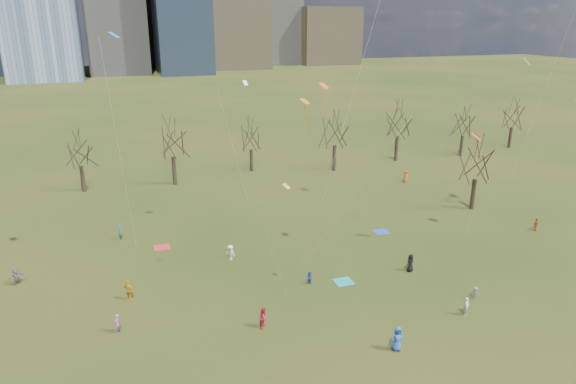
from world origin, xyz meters
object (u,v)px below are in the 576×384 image
object	(u,v)px
person_1	(466,306)
blanket_navy	(381,232)
person_2	(264,318)
person_4	(129,290)
blanket_crimson	(162,247)
person_0	(397,339)
blanket_teal	(344,282)

from	to	relation	value
person_1	blanket_navy	bearing A→B (deg)	46.49
person_2	person_4	size ratio (longest dim) A/B	0.95
person_1	person_2	xyz separation A→B (m)	(-15.44, 3.64, 0.06)
blanket_navy	person_2	world-z (taller)	person_2
blanket_crimson	person_1	xyz separation A→B (m)	(21.12, -20.79, 0.76)
person_1	blanket_crimson	bearing A→B (deg)	98.55
person_0	person_4	size ratio (longest dim) A/B	1.07
person_1	person_2	bearing A→B (deg)	129.82
person_4	person_1	bearing A→B (deg)	-158.95
blanket_navy	person_0	world-z (taller)	person_0
blanket_teal	person_0	xyz separation A→B (m)	(-0.74, -10.23, 0.92)
blanket_teal	person_1	size ratio (longest dim) A/B	1.04
blanket_navy	person_1	xyz separation A→B (m)	(-1.96, -16.90, 0.76)
person_0	person_4	distance (m)	21.88
blanket_crimson	blanket_navy	bearing A→B (deg)	-9.56
blanket_teal	person_2	size ratio (longest dim) A/B	0.96
blanket_crimson	person_1	distance (m)	29.65
blanket_crimson	person_2	size ratio (longest dim) A/B	0.96
person_0	person_1	xyz separation A→B (m)	(7.48, 2.16, -0.16)
blanket_navy	blanket_crimson	bearing A→B (deg)	170.44
blanket_navy	person_2	size ratio (longest dim) A/B	0.96
blanket_crimson	person_0	xyz separation A→B (m)	(13.64, -22.95, 0.92)
blanket_navy	blanket_crimson	world-z (taller)	same
blanket_navy	blanket_teal	bearing A→B (deg)	-134.57
blanket_teal	person_4	distance (m)	18.35
blanket_crimson	person_1	bearing A→B (deg)	-44.55
blanket_crimson	person_0	distance (m)	26.72
person_2	person_0	bearing A→B (deg)	-92.40
blanket_crimson	person_4	distance (m)	10.30
blanket_teal	person_0	bearing A→B (deg)	-94.12
blanket_teal	person_2	bearing A→B (deg)	-153.01
person_1	person_0	bearing A→B (deg)	159.19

